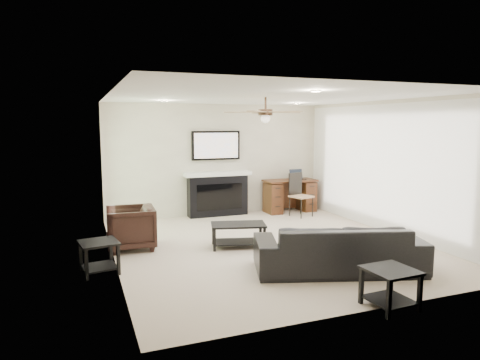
{
  "coord_description": "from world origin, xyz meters",
  "views": [
    {
      "loc": [
        -2.95,
        -6.46,
        2.06
      ],
      "look_at": [
        -0.47,
        0.07,
        1.14
      ],
      "focal_mm": 32.0,
      "sensor_mm": 36.0,
      "label": 1
    }
  ],
  "objects_px": {
    "armchair": "(131,228)",
    "sofa": "(338,247)",
    "fireplace_unit": "(218,174)",
    "desk": "(290,196)",
    "coffee_table": "(238,235)"
  },
  "relations": [
    {
      "from": "armchair",
      "to": "coffee_table",
      "type": "bearing_deg",
      "value": 74.92
    },
    {
      "from": "desk",
      "to": "armchair",
      "type": "bearing_deg",
      "value": -155.53
    },
    {
      "from": "armchair",
      "to": "coffee_table",
      "type": "distance_m",
      "value": 1.79
    },
    {
      "from": "coffee_table",
      "to": "fireplace_unit",
      "type": "xyz_separation_m",
      "value": [
        0.45,
        2.49,
        0.75
      ]
    },
    {
      "from": "armchair",
      "to": "sofa",
      "type": "bearing_deg",
      "value": 53.26
    },
    {
      "from": "sofa",
      "to": "fireplace_unit",
      "type": "height_order",
      "value": "fireplace_unit"
    },
    {
      "from": "fireplace_unit",
      "to": "desk",
      "type": "relative_size",
      "value": 1.57
    },
    {
      "from": "sofa",
      "to": "desk",
      "type": "height_order",
      "value": "desk"
    },
    {
      "from": "coffee_table",
      "to": "desk",
      "type": "bearing_deg",
      "value": 61.53
    },
    {
      "from": "fireplace_unit",
      "to": "coffee_table",
      "type": "bearing_deg",
      "value": -100.19
    },
    {
      "from": "armchair",
      "to": "fireplace_unit",
      "type": "xyz_separation_m",
      "value": [
        2.15,
        1.94,
        0.6
      ]
    },
    {
      "from": "coffee_table",
      "to": "fireplace_unit",
      "type": "relative_size",
      "value": 0.47
    },
    {
      "from": "fireplace_unit",
      "to": "armchair",
      "type": "bearing_deg",
      "value": -137.88
    },
    {
      "from": "armchair",
      "to": "coffee_table",
      "type": "xyz_separation_m",
      "value": [
        1.7,
        -0.55,
        -0.15
      ]
    },
    {
      "from": "sofa",
      "to": "fireplace_unit",
      "type": "relative_size",
      "value": 1.21
    }
  ]
}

